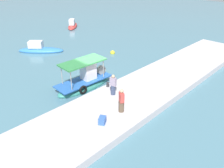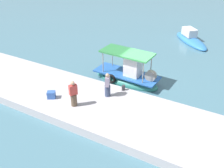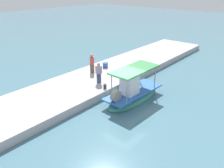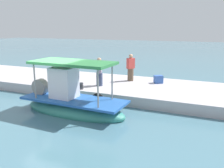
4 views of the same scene
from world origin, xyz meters
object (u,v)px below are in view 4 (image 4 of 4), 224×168
Objects in this scene: fisherman_near_bollard at (99,73)px; mooring_bollard at (81,86)px; fisherman_by_crate at (131,69)px; cargo_crate at (158,79)px; main_fishing_boat at (72,102)px.

mooring_bollard is at bearing 63.91° from fisherman_near_bollard.
mooring_bollard is (0.56, 1.15, -0.56)m from fisherman_near_bollard.
fisherman_near_bollard is at bearing 58.13° from fisherman_by_crate.
mooring_bollard is 4.78m from cargo_crate.
fisherman_by_crate is at bearing -119.82° from mooring_bollard.
fisherman_near_bollard is 2.33m from fisherman_by_crate.
fisherman_by_crate is at bearing -121.87° from fisherman_near_bollard.
main_fishing_boat reaches higher than fisherman_near_bollard.
main_fishing_boat is at bearing 61.36° from cargo_crate.
mooring_bollard is (1.79, 3.13, -0.59)m from fisherman_by_crate.
fisherman_near_bollard is at bearing 33.78° from cargo_crate.
main_fishing_boat is 5.97m from cargo_crate.
main_fishing_boat is 5.37m from fisherman_by_crate.
fisherman_by_crate is 3.65m from mooring_bollard.
cargo_crate reaches higher than mooring_bollard.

